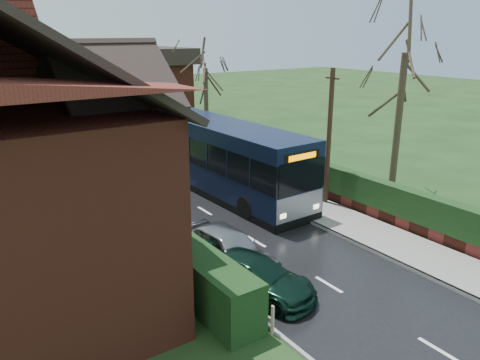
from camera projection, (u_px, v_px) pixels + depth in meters
ground at (289, 262)px, 16.88m from camera, size 140.00×140.00×0.00m
road at (166, 188)px, 24.72m from camera, size 6.00×100.00×0.02m
pavement at (233, 174)px, 27.00m from camera, size 2.50×100.00×0.14m
kerb_right at (215, 177)px, 26.35m from camera, size 0.12×100.00×0.14m
kerb_left at (110, 199)px, 23.06m from camera, size 0.12×100.00×0.10m
front_hedge at (132, 221)px, 18.45m from camera, size 1.20×16.00×1.60m
picket_fence at (150, 225)px, 18.96m from camera, size 0.10×16.00×0.90m
right_wall_hedge at (255, 154)px, 27.55m from camera, size 0.60×50.00×1.80m
bus at (221, 158)px, 23.78m from camera, size 3.02×11.92×3.60m
car_silver at (227, 247)px, 16.35m from camera, size 2.11×4.38×1.44m
car_green at (254, 275)px, 14.71m from camera, size 2.92×4.48×1.21m
car_distant at (44, 97)px, 53.67m from camera, size 2.50×4.66×1.46m
bus_stop_sign at (299, 178)px, 20.57m from camera, size 0.09×0.41×2.72m
telegraph_pole at (329, 138)px, 21.49m from camera, size 0.22×0.83×6.41m
tree_right_near at (407, 42)px, 21.54m from camera, size 4.63×4.63×10.00m
tree_right_far at (205, 62)px, 30.98m from camera, size 4.14×4.14×8.00m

